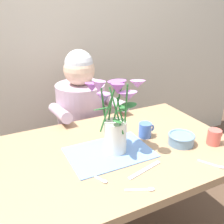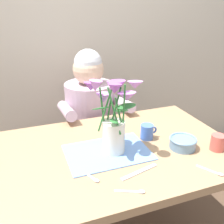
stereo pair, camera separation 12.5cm
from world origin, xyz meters
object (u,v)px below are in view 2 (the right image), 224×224
at_px(coffee_cup, 218,142).
at_px(tea_cup, 147,132).
at_px(seated_person, 91,128).
at_px(dinner_knife, 139,172).
at_px(ceramic_bowl, 183,143).
at_px(flower_vase, 114,117).

bearing_deg(coffee_cup, tea_cup, 140.78).
distance_m(seated_person, dinner_knife, 0.85).
distance_m(ceramic_bowl, coffee_cup, 0.17).
height_order(ceramic_bowl, coffee_cup, coffee_cup).
distance_m(dinner_knife, tea_cup, 0.31).
relative_size(ceramic_bowl, tea_cup, 1.46).
bearing_deg(tea_cup, dinner_knife, -123.50).
bearing_deg(ceramic_bowl, seated_person, 111.00).
relative_size(coffee_cup, tea_cup, 1.00).
height_order(seated_person, coffee_cup, seated_person).
height_order(seated_person, dinner_knife, seated_person).
bearing_deg(flower_vase, tea_cup, 15.19).
distance_m(flower_vase, ceramic_bowl, 0.38).
height_order(flower_vase, tea_cup, flower_vase).
relative_size(dinner_knife, coffee_cup, 2.04).
relative_size(seated_person, dinner_knife, 5.97).
xyz_separation_m(flower_vase, tea_cup, (0.21, 0.06, -0.15)).
relative_size(seated_person, ceramic_bowl, 8.35).
relative_size(seated_person, tea_cup, 12.20).
bearing_deg(ceramic_bowl, coffee_cup, -26.03).
height_order(flower_vase, ceramic_bowl, flower_vase).
bearing_deg(coffee_cup, dinner_knife, -175.51).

